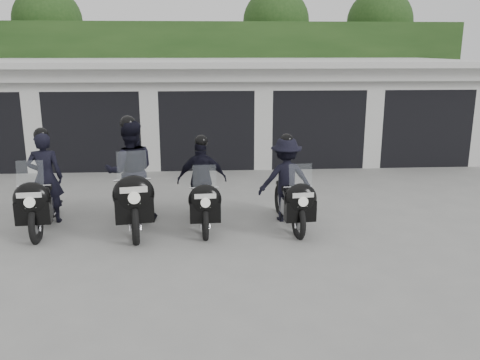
{
  "coord_description": "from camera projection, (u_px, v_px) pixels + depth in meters",
  "views": [
    {
      "loc": [
        -0.0,
        -8.39,
        3.3
      ],
      "look_at": [
        0.57,
        0.27,
        1.05
      ],
      "focal_mm": 38.0,
      "sensor_mm": 36.0,
      "label": 1
    }
  ],
  "objects": [
    {
      "name": "police_bike_c",
      "position": [
        202.0,
        186.0,
        9.72
      ],
      "size": [
        0.99,
        2.03,
        1.77
      ],
      "rotation": [
        0.0,
        0.0,
        0.06
      ],
      "color": "black",
      "rests_on": "ground"
    },
    {
      "name": "police_bike_b",
      "position": [
        131.0,
        179.0,
        9.63
      ],
      "size": [
        1.15,
        2.45,
        2.15
      ],
      "rotation": [
        0.0,
        0.0,
        0.18
      ],
      "color": "black",
      "rests_on": "ground"
    },
    {
      "name": "police_bike_a",
      "position": [
        43.0,
        188.0,
        9.5
      ],
      "size": [
        0.78,
        2.21,
        1.92
      ],
      "rotation": [
        0.0,
        0.0,
        0.09
      ],
      "color": "black",
      "rests_on": "ground"
    },
    {
      "name": "police_bike_d",
      "position": [
        288.0,
        185.0,
        9.77
      ],
      "size": [
        1.12,
        2.05,
        1.79
      ],
      "rotation": [
        0.0,
        0.0,
        0.1
      ],
      "color": "black",
      "rests_on": "ground"
    },
    {
      "name": "ground",
      "position": [
        209.0,
        242.0,
        8.94
      ],
      "size": [
        80.0,
        80.0,
        0.0
      ],
      "primitive_type": "plane",
      "color": "gray",
      "rests_on": "ground"
    },
    {
      "name": "background_vegetation",
      "position": [
        215.0,
        62.0,
        20.74
      ],
      "size": [
        20.0,
        3.9,
        5.8
      ],
      "color": "#1D3B15",
      "rests_on": "ground"
    },
    {
      "name": "garage_block",
      "position": [
        207.0,
        109.0,
        16.36
      ],
      "size": [
        16.4,
        6.8,
        2.96
      ],
      "color": "silver",
      "rests_on": "ground"
    }
  ]
}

